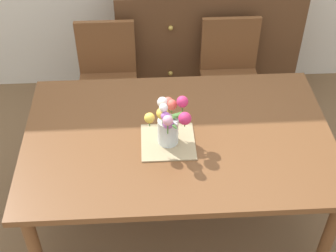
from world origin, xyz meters
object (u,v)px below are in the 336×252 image
at_px(chair_right, 230,71).
at_px(dining_table, 178,145).
at_px(flower_vase, 169,121).
at_px(chair_left, 107,75).
at_px(dresser, 206,43).

bearing_deg(chair_right, dining_table, 63.39).
relative_size(chair_right, flower_vase, 3.31).
height_order(chair_left, chair_right, same).
bearing_deg(dresser, chair_left, -150.80).
bearing_deg(dining_table, chair_right, 63.39).
relative_size(chair_right, dresser, 0.64).
bearing_deg(flower_vase, dining_table, 42.57).
height_order(chair_left, flower_vase, flower_vase).
height_order(chair_left, dresser, dresser).
xyz_separation_m(dining_table, chair_right, (0.45, 0.90, -0.14)).
distance_m(dining_table, chair_left, 1.01).
height_order(dining_table, flower_vase, flower_vase).
bearing_deg(dining_table, flower_vase, -137.43).
height_order(chair_right, flower_vase, flower_vase).
bearing_deg(dining_table, chair_left, 116.61).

